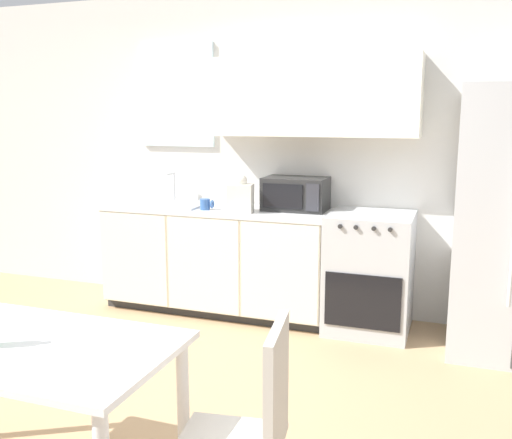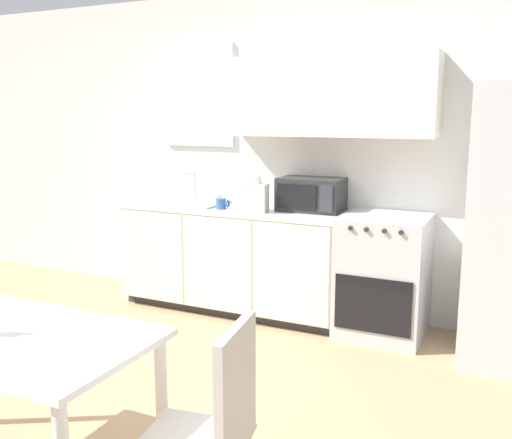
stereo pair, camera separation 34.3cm
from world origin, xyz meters
name	(u,v)px [view 2 (the right image)]	position (x,y,z in m)	size (l,w,h in m)	color
ground_plane	(161,403)	(0.00, 0.00, 0.00)	(12.00, 12.00, 0.00)	tan
wall_back	(294,144)	(0.05, 1.96, 1.42)	(12.00, 0.38, 2.70)	silver
kitchen_counter	(234,258)	(-0.37, 1.65, 0.46)	(1.95, 0.63, 0.90)	#333333
oven_range	(383,276)	(0.92, 1.64, 0.46)	(0.64, 0.65, 0.93)	#B7BABC
kitchen_sink	(184,201)	(-0.87, 1.66, 0.92)	(0.73, 0.45, 0.27)	#B7BABC
microwave	(311,194)	(0.28, 1.76, 1.04)	(0.51, 0.34, 0.27)	#282828
coffee_mug	(222,204)	(-0.42, 1.52, 0.95)	(0.11, 0.08, 0.09)	#335999
grocery_bag_0	(255,195)	(-0.11, 1.52, 1.03)	(0.23, 0.20, 0.31)	silver
dining_table	(11,354)	(-0.15, -0.89, 0.63)	(1.28, 0.73, 0.73)	white
dining_chair_side	(215,424)	(0.86, -0.87, 0.54)	(0.45, 0.45, 0.93)	beige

